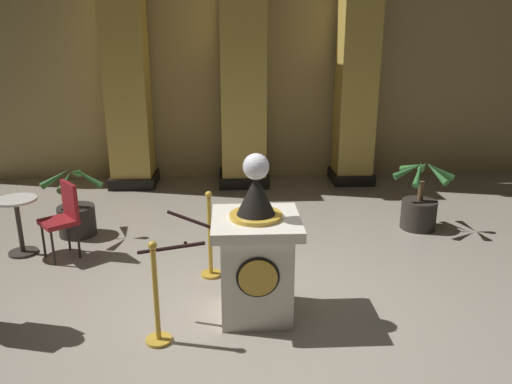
% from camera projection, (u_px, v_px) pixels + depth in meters
% --- Properties ---
extents(ground_plane, '(12.01, 12.01, 0.00)m').
position_uv_depth(ground_plane, '(256.00, 305.00, 5.23)').
color(ground_plane, '#9E9384').
extents(back_wall, '(12.01, 0.16, 3.96)m').
position_uv_depth(back_wall, '(242.00, 74.00, 9.49)').
color(back_wall, tan).
rests_on(back_wall, ground_plane).
extents(pedestal_clock, '(0.85, 0.85, 1.66)m').
position_uv_depth(pedestal_clock, '(256.00, 255.00, 4.89)').
color(pedestal_clock, silver).
rests_on(pedestal_clock, ground_plane).
extents(stanchion_near, '(0.24, 0.24, 1.04)m').
position_uv_depth(stanchion_near, '(210.00, 247.00, 5.77)').
color(stanchion_near, gold).
rests_on(stanchion_near, ground_plane).
extents(stanchion_far, '(0.24, 0.24, 1.00)m').
position_uv_depth(stanchion_far, '(157.00, 308.00, 4.51)').
color(stanchion_far, gold).
rests_on(stanchion_far, ground_plane).
extents(velvet_rope, '(0.89, 0.91, 0.22)m').
position_uv_depth(velvet_rope, '(185.00, 235.00, 5.01)').
color(velvet_rope, black).
extents(column_left, '(0.86, 0.86, 3.80)m').
position_uv_depth(column_left, '(127.00, 83.00, 8.87)').
color(column_left, black).
rests_on(column_left, ground_plane).
extents(column_right, '(0.79, 0.79, 3.80)m').
position_uv_depth(column_right, '(356.00, 82.00, 9.07)').
color(column_right, black).
rests_on(column_right, ground_plane).
extents(column_centre_rear, '(0.96, 0.96, 3.80)m').
position_uv_depth(column_centre_rear, '(243.00, 82.00, 8.97)').
color(column_centre_rear, black).
rests_on(column_centre_rear, ground_plane).
extents(potted_palm_left, '(0.85, 0.87, 1.01)m').
position_uv_depth(potted_palm_left, '(76.00, 215.00, 6.99)').
color(potted_palm_left, '#2D2823').
rests_on(potted_palm_left, ground_plane).
extents(potted_palm_right, '(0.87, 0.80, 1.07)m').
position_uv_depth(potted_palm_right, '(419.00, 206.00, 7.21)').
color(potted_palm_right, '#2D2823').
rests_on(potted_palm_right, ground_plane).
extents(cafe_table, '(0.51, 0.51, 0.75)m').
position_uv_depth(cafe_table, '(18.00, 219.00, 6.33)').
color(cafe_table, '#332D28').
rests_on(cafe_table, ground_plane).
extents(cafe_chair_red, '(0.56, 0.56, 0.96)m').
position_uv_depth(cafe_chair_red, '(64.00, 214.00, 6.23)').
color(cafe_chair_red, black).
rests_on(cafe_chair_red, ground_plane).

